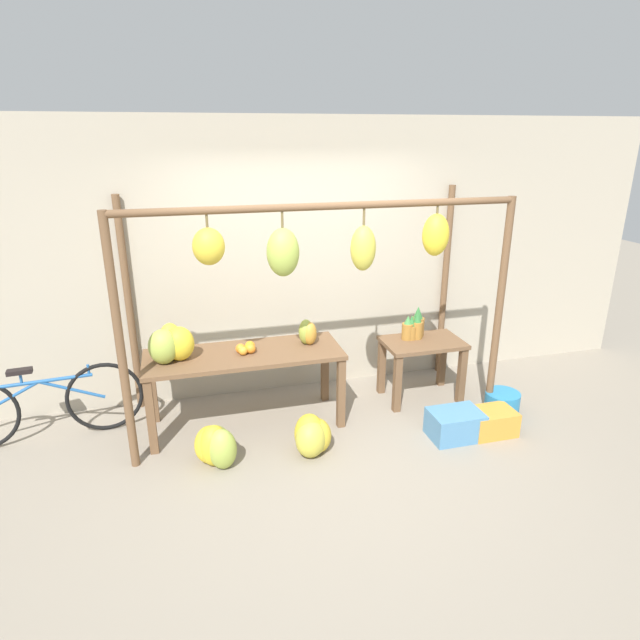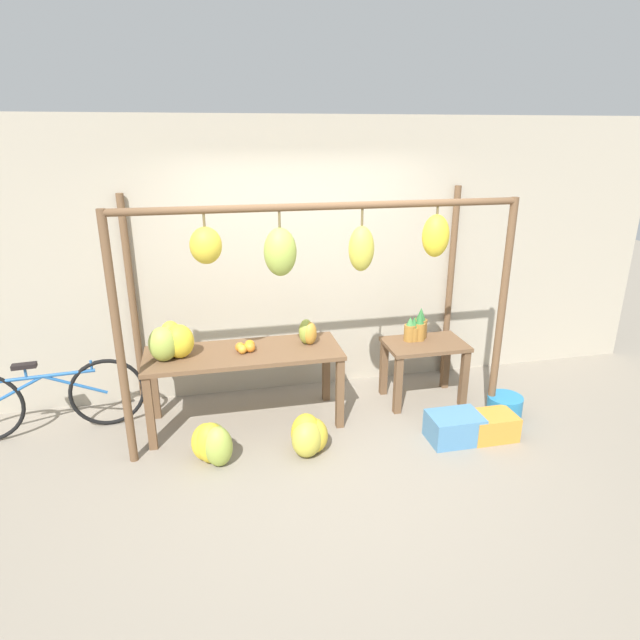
# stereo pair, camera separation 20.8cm
# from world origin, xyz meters

# --- Properties ---
(ground_plane) EXTENTS (20.00, 20.00, 0.00)m
(ground_plane) POSITION_xyz_m (0.00, 0.00, 0.00)
(ground_plane) COLOR gray
(shop_wall_back) EXTENTS (8.00, 0.08, 2.80)m
(shop_wall_back) POSITION_xyz_m (0.00, 1.56, 1.40)
(shop_wall_back) COLOR #B2A893
(shop_wall_back) RESTS_ON ground_plane
(stall_awning) EXTENTS (3.39, 1.21, 2.12)m
(stall_awning) POSITION_xyz_m (-0.02, 0.59, 1.57)
(stall_awning) COLOR brown
(stall_awning) RESTS_ON ground_plane
(display_table_main) EXTENTS (1.79, 0.66, 0.73)m
(display_table_main) POSITION_xyz_m (-0.66, 0.84, 0.63)
(display_table_main) COLOR brown
(display_table_main) RESTS_ON ground_plane
(display_table_side) EXTENTS (0.80, 0.52, 0.64)m
(display_table_side) POSITION_xyz_m (1.16, 0.91, 0.49)
(display_table_side) COLOR brown
(display_table_side) RESTS_ON ground_plane
(banana_pile_on_table) EXTENTS (0.41, 0.41, 0.32)m
(banana_pile_on_table) POSITION_xyz_m (-1.29, 0.83, 0.89)
(banana_pile_on_table) COLOR yellow
(banana_pile_on_table) RESTS_ON display_table_main
(orange_pile) EXTENTS (0.18, 0.17, 0.10)m
(orange_pile) POSITION_xyz_m (-0.63, 0.83, 0.78)
(orange_pile) COLOR orange
(orange_pile) RESTS_ON display_table_main
(pineapple_cluster) EXTENTS (0.27, 0.19, 0.32)m
(pineapple_cluster) POSITION_xyz_m (1.10, 1.01, 0.76)
(pineapple_cluster) COLOR #A3702D
(pineapple_cluster) RESTS_ON display_table_side
(banana_pile_ground_left) EXTENTS (0.41, 0.43, 0.36)m
(banana_pile_ground_left) POSITION_xyz_m (-1.00, 0.25, 0.17)
(banana_pile_ground_left) COLOR #9EB247
(banana_pile_ground_left) RESTS_ON ground_plane
(banana_pile_ground_right) EXTENTS (0.40, 0.43, 0.36)m
(banana_pile_ground_right) POSITION_xyz_m (-0.19, 0.20, 0.17)
(banana_pile_ground_right) COLOR gold
(banana_pile_ground_right) RESTS_ON ground_plane
(fruit_crate_white) EXTENTS (0.47, 0.34, 0.26)m
(fruit_crate_white) POSITION_xyz_m (1.13, 0.11, 0.13)
(fruit_crate_white) COLOR #4C84B2
(fruit_crate_white) RESTS_ON ground_plane
(blue_bucket) EXTENTS (0.33, 0.33, 0.24)m
(blue_bucket) POSITION_xyz_m (1.78, 0.35, 0.12)
(blue_bucket) COLOR teal
(blue_bucket) RESTS_ON ground_plane
(parked_bicycle) EXTENTS (1.70, 0.18, 0.72)m
(parked_bicycle) POSITION_xyz_m (-2.44, 1.03, 0.35)
(parked_bicycle) COLOR black
(parked_bicycle) RESTS_ON ground_plane
(papaya_pile) EXTENTS (0.22, 0.22, 0.24)m
(papaya_pile) POSITION_xyz_m (-0.05, 0.89, 0.85)
(papaya_pile) COLOR gold
(papaya_pile) RESTS_ON display_table_main
(fruit_crate_purple) EXTENTS (0.42, 0.30, 0.23)m
(fruit_crate_purple) POSITION_xyz_m (1.49, 0.08, 0.11)
(fruit_crate_purple) COLOR orange
(fruit_crate_purple) RESTS_ON ground_plane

